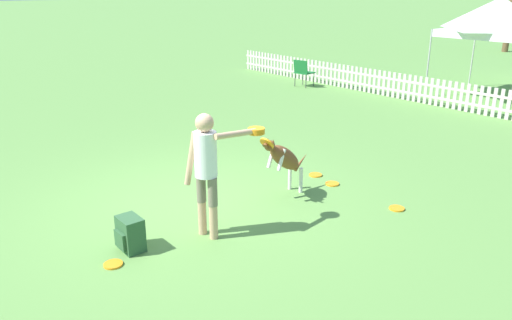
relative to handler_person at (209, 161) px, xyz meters
The scene contains 11 objects.
ground_plane 1.47m from the handler_person, 158.53° to the left, with size 240.00×240.00×0.00m, color #5B8C42.
handler_person is the anchor object (origin of this frame).
leaping_dog 1.63m from the handler_person, 101.83° to the left, with size 0.44×1.13×1.05m.
frisbee_near_handler 2.90m from the handler_person, 67.52° to the left, with size 0.22×0.22×0.02m.
frisbee_near_dog 2.70m from the handler_person, 94.47° to the left, with size 0.22×0.22×0.02m.
frisbee_midfield 1.64m from the handler_person, 94.02° to the right, with size 0.22×0.22×0.02m.
frisbee_far_scatter 2.84m from the handler_person, 104.10° to the left, with size 0.22×0.22×0.02m.
backpack_on_grass 1.29m from the handler_person, 106.94° to the right, with size 0.34×0.28×0.42m.
picket_fence 8.91m from the handler_person, 96.44° to the left, with size 19.01×0.04×0.72m.
folding_chair_center 10.28m from the handler_person, 129.25° to the left, with size 0.59×0.60×0.85m.
canopy_tent_main 11.13m from the handler_person, 100.10° to the left, with size 2.50×2.50×2.76m.
Camera 1 is at (5.83, -3.58, 3.03)m, focal length 35.00 mm.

